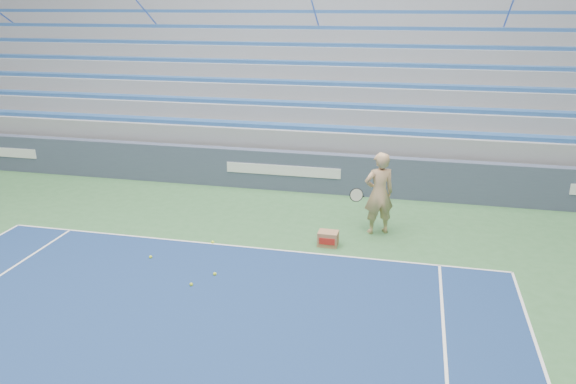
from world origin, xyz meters
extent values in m
cube|color=white|center=(0.00, 11.88, 0.01)|extent=(10.97, 0.05, 0.00)
cube|color=#3D475E|center=(0.00, 15.88, 0.55)|extent=(30.00, 0.30, 1.10)
cube|color=white|center=(0.00, 15.72, 0.60)|extent=(3.20, 0.02, 0.28)
cube|color=gray|center=(0.00, 20.43, 0.55)|extent=(30.00, 8.50, 1.10)
cube|color=gray|center=(0.00, 20.43, 1.35)|extent=(30.00, 8.50, 0.50)
cube|color=#295496|center=(0.00, 16.56, 1.66)|extent=(29.60, 0.42, 0.11)
cube|color=gray|center=(0.00, 20.86, 1.85)|extent=(30.00, 7.65, 0.50)
cube|color=#295496|center=(0.00, 17.41, 2.16)|extent=(29.60, 0.42, 0.11)
cube|color=gray|center=(0.00, 21.28, 2.35)|extent=(30.00, 6.80, 0.50)
cube|color=#295496|center=(0.00, 18.26, 2.66)|extent=(29.60, 0.42, 0.11)
cube|color=gray|center=(0.00, 21.71, 2.85)|extent=(30.00, 5.95, 0.50)
cube|color=#295496|center=(0.00, 19.11, 3.16)|extent=(29.60, 0.42, 0.11)
cube|color=gray|center=(0.00, 22.13, 3.35)|extent=(30.00, 5.10, 0.50)
cube|color=#295496|center=(0.00, 19.96, 3.66)|extent=(29.60, 0.42, 0.11)
cube|color=gray|center=(0.00, 22.56, 3.85)|extent=(30.00, 4.25, 0.50)
cube|color=#295496|center=(0.00, 20.81, 4.15)|extent=(29.60, 0.42, 0.11)
cube|color=gray|center=(0.00, 22.98, 4.35)|extent=(30.00, 3.40, 0.50)
cube|color=#295496|center=(0.00, 21.66, 4.65)|extent=(29.60, 0.42, 0.11)
cube|color=gray|center=(0.00, 23.41, 4.85)|extent=(30.00, 2.55, 0.50)
cube|color=gray|center=(0.00, 24.98, 3.65)|extent=(31.00, 0.40, 7.30)
cylinder|color=blue|center=(-6.00, 20.43, 4.60)|extent=(0.05, 8.53, 5.04)
cylinder|color=blue|center=(0.00, 20.43, 4.60)|extent=(0.05, 8.53, 5.04)
cylinder|color=blue|center=(6.00, 20.43, 4.60)|extent=(0.05, 8.53, 5.04)
imported|color=tan|center=(2.77, 13.34, 0.94)|extent=(0.81, 0.70, 1.89)
cylinder|color=black|center=(2.42, 13.09, 0.95)|extent=(0.12, 0.27, 0.08)
cylinder|color=beige|center=(2.32, 12.81, 1.05)|extent=(0.29, 0.16, 0.28)
torus|color=black|center=(2.32, 12.81, 1.05)|extent=(0.31, 0.18, 0.30)
cube|color=#9A6B4A|center=(1.79, 12.38, 0.16)|extent=(0.43, 0.33, 0.32)
cube|color=#B21E19|center=(1.79, 12.22, 0.16)|extent=(0.34, 0.02, 0.14)
sphere|color=#C9E52F|center=(-0.11, 10.50, 0.03)|extent=(0.07, 0.07, 0.07)
sphere|color=#C9E52F|center=(-0.66, 11.92, 0.03)|extent=(0.07, 0.07, 0.07)
sphere|color=#C9E52F|center=(-0.39, 10.01, 0.03)|extent=(0.07, 0.07, 0.07)
sphere|color=#C9E52F|center=(-1.65, 10.93, 0.03)|extent=(0.07, 0.07, 0.07)
camera|label=1|loc=(3.41, 1.38, 4.99)|focal=35.00mm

